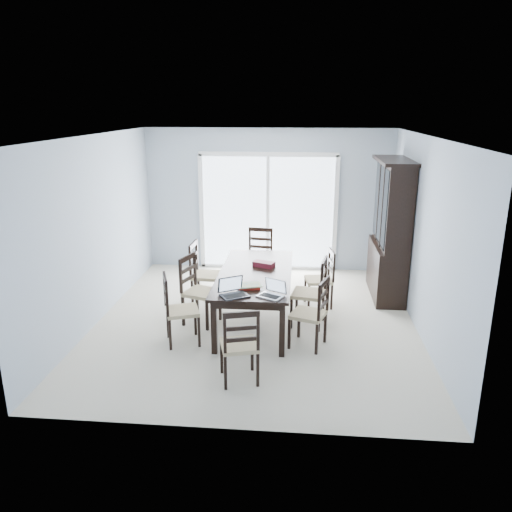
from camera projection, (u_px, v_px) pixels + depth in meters
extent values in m
plane|color=beige|center=(255.00, 321.00, 7.17)|extent=(5.00, 5.00, 0.00)
plane|color=white|center=(255.00, 136.00, 6.41)|extent=(5.00, 5.00, 0.00)
cube|color=#9EACBC|center=(268.00, 200.00, 9.17)|extent=(4.50, 0.02, 2.60)
cube|color=#9EACBC|center=(96.00, 230.00, 6.99)|extent=(0.02, 5.00, 2.60)
cube|color=#9EACBC|center=(425.00, 238.00, 6.59)|extent=(0.02, 5.00, 2.60)
cube|color=gray|center=(271.00, 255.00, 10.52)|extent=(4.50, 2.00, 0.10)
cube|color=#99999E|center=(274.00, 217.00, 11.30)|extent=(4.50, 0.06, 1.10)
cube|color=black|center=(255.00, 273.00, 6.96)|extent=(1.00, 2.20, 0.04)
cube|color=black|center=(255.00, 277.00, 6.97)|extent=(0.88, 2.08, 0.10)
cube|color=black|center=(214.00, 328.00, 6.15)|extent=(0.07, 0.07, 0.69)
cube|color=black|center=(282.00, 331.00, 6.08)|extent=(0.07, 0.07, 0.69)
cube|color=black|center=(235.00, 275.00, 8.06)|extent=(0.07, 0.07, 0.69)
cube|color=black|center=(287.00, 277.00, 7.98)|extent=(0.07, 0.07, 0.69)
cube|color=black|center=(386.00, 270.00, 8.06)|extent=(0.45, 1.30, 0.85)
cube|color=black|center=(393.00, 205.00, 7.75)|extent=(0.38, 1.30, 1.30)
cube|color=black|center=(395.00, 161.00, 7.55)|extent=(0.50, 1.38, 0.05)
cube|color=black|center=(385.00, 210.00, 7.36)|extent=(0.02, 0.36, 1.18)
cube|color=black|center=(381.00, 204.00, 7.76)|extent=(0.02, 0.36, 1.18)
cube|color=black|center=(377.00, 199.00, 8.16)|extent=(0.02, 0.36, 1.18)
cube|color=silver|center=(268.00, 214.00, 9.23)|extent=(2.40, 0.02, 2.10)
cube|color=white|center=(268.00, 154.00, 8.90)|extent=(2.52, 0.05, 0.08)
cube|color=white|center=(268.00, 214.00, 9.21)|extent=(0.06, 0.05, 2.10)
cube|color=white|center=(267.00, 267.00, 9.51)|extent=(2.52, 0.05, 0.05)
cube|color=black|center=(168.00, 323.00, 6.61)|extent=(0.04, 0.04, 0.41)
cube|color=black|center=(170.00, 335.00, 6.28)|extent=(0.04, 0.04, 0.41)
cube|color=black|center=(195.00, 320.00, 6.70)|extent=(0.04, 0.04, 0.41)
cube|color=black|center=(199.00, 332.00, 6.36)|extent=(0.04, 0.04, 0.41)
cube|color=tan|center=(182.00, 311.00, 6.42)|extent=(0.52, 0.52, 0.05)
cube|color=black|center=(197.00, 302.00, 7.31)|extent=(0.04, 0.04, 0.43)
cube|color=black|center=(183.00, 311.00, 6.98)|extent=(0.04, 0.04, 0.43)
cube|color=black|center=(220.00, 306.00, 7.16)|extent=(0.04, 0.04, 0.43)
cube|color=black|center=(207.00, 316.00, 6.83)|extent=(0.04, 0.04, 0.43)
cube|color=tan|center=(201.00, 293.00, 7.00)|extent=(0.54, 0.54, 0.05)
cube|color=black|center=(199.00, 285.00, 7.98)|extent=(0.04, 0.04, 0.43)
cube|color=black|center=(192.00, 294.00, 7.61)|extent=(0.04, 0.04, 0.43)
cube|color=black|center=(222.00, 286.00, 7.92)|extent=(0.04, 0.04, 0.43)
cube|color=black|center=(217.00, 295.00, 7.56)|extent=(0.04, 0.04, 0.43)
cube|color=tan|center=(207.00, 275.00, 7.70)|extent=(0.44, 0.44, 0.05)
cube|color=black|center=(317.00, 339.00, 6.16)|extent=(0.04, 0.04, 0.41)
cube|color=black|center=(325.00, 328.00, 6.48)|extent=(0.04, 0.04, 0.41)
cube|color=black|center=(289.00, 334.00, 6.31)|extent=(0.04, 0.04, 0.41)
cube|color=black|center=(299.00, 323.00, 6.62)|extent=(0.04, 0.04, 0.41)
cube|color=tan|center=(308.00, 314.00, 6.33)|extent=(0.51, 0.51, 0.05)
cube|color=black|center=(319.00, 317.00, 6.79)|extent=(0.04, 0.04, 0.44)
cube|color=black|center=(323.00, 306.00, 7.15)|extent=(0.04, 0.04, 0.44)
cube|color=black|center=(291.00, 314.00, 6.89)|extent=(0.04, 0.04, 0.44)
cube|color=black|center=(297.00, 303.00, 7.24)|extent=(0.04, 0.04, 0.44)
cube|color=tan|center=(308.00, 294.00, 6.95)|extent=(0.50, 0.50, 0.05)
cube|color=black|center=(332.00, 297.00, 7.53)|extent=(0.04, 0.04, 0.39)
cube|color=black|center=(327.00, 289.00, 7.86)|extent=(0.04, 0.04, 0.39)
cube|color=black|center=(309.00, 298.00, 7.51)|extent=(0.04, 0.04, 0.39)
cube|color=black|center=(305.00, 290.00, 7.84)|extent=(0.04, 0.04, 0.39)
cube|color=tan|center=(319.00, 280.00, 7.62)|extent=(0.44, 0.44, 0.05)
cube|color=black|center=(225.00, 373.00, 5.40)|extent=(0.04, 0.04, 0.40)
cube|color=black|center=(258.00, 370.00, 5.46)|extent=(0.04, 0.04, 0.40)
cube|color=black|center=(222.00, 357.00, 5.73)|extent=(0.04, 0.04, 0.40)
cube|color=black|center=(252.00, 354.00, 5.79)|extent=(0.04, 0.04, 0.40)
cube|color=tan|center=(239.00, 345.00, 5.53)|extent=(0.49, 0.49, 0.05)
cube|color=black|center=(271.00, 271.00, 8.69)|extent=(0.04, 0.04, 0.43)
cube|color=black|center=(250.00, 269.00, 8.77)|extent=(0.04, 0.04, 0.43)
cube|color=black|center=(267.00, 278.00, 8.34)|extent=(0.04, 0.04, 0.43)
cube|color=black|center=(245.00, 276.00, 8.41)|extent=(0.04, 0.04, 0.43)
cube|color=tan|center=(258.00, 260.00, 8.48)|extent=(0.47, 0.47, 0.05)
cube|color=black|center=(235.00, 296.00, 6.06)|extent=(0.39, 0.36, 0.02)
cube|color=silver|center=(235.00, 287.00, 6.02)|extent=(0.26, 0.18, 0.17)
cube|color=silver|center=(270.00, 296.00, 6.05)|extent=(0.36, 0.33, 0.02)
cube|color=silver|center=(270.00, 288.00, 6.02)|extent=(0.25, 0.16, 0.16)
cube|color=maroon|center=(249.00, 287.00, 6.34)|extent=(0.30, 0.25, 0.03)
cube|color=gold|center=(250.00, 285.00, 6.34)|extent=(0.34, 0.30, 0.01)
cube|color=black|center=(237.00, 298.00, 6.01)|extent=(0.12, 0.08, 0.01)
cube|color=#51101A|center=(264.00, 264.00, 7.17)|extent=(0.33, 0.25, 0.08)
cube|color=maroon|center=(242.00, 228.00, 10.60)|extent=(1.98, 1.77, 0.97)
cube|color=gray|center=(242.00, 204.00, 10.45)|extent=(2.04, 1.83, 0.06)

